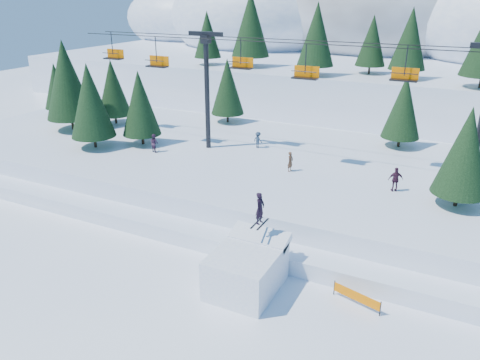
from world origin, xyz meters
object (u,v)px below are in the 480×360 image
at_px(jump_kicker, 247,268).
at_px(banner_near, 357,297).
at_px(banner_far, 375,277).
at_px(chairlift, 312,81).

bearing_deg(jump_kicker, banner_near, 11.08).
relative_size(jump_kicker, banner_far, 1.92).
distance_m(banner_near, banner_far, 2.37).
bearing_deg(banner_far, jump_kicker, -151.95).
bearing_deg(banner_far, chairlift, 124.80).
distance_m(jump_kicker, banner_far, 7.48).
height_order(chairlift, banner_far, chairlift).
height_order(jump_kicker, banner_near, jump_kicker).
bearing_deg(chairlift, banner_near, -61.49).
xyz_separation_m(banner_near, banner_far, (0.53, 2.31, 0.00)).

